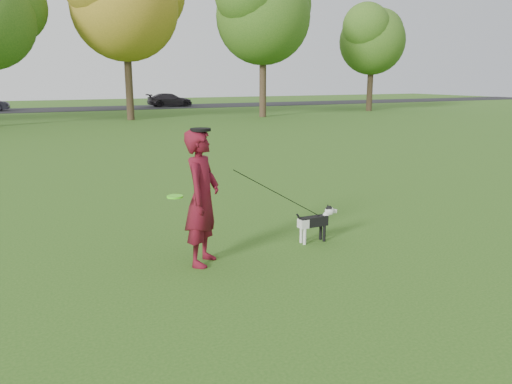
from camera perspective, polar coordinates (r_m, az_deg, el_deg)
ground at (r=8.08m, az=-1.83°, el=-6.92°), size 120.00×120.00×0.00m
road at (r=47.12m, az=-22.44°, el=8.69°), size 120.00×7.00×0.02m
man at (r=7.39m, az=-6.17°, el=-0.66°), size 0.85×0.88×2.03m
dog at (r=8.55m, az=6.90°, el=-3.21°), size 0.82×0.16×0.62m
car_right at (r=48.96m, az=-9.82°, el=10.33°), size 4.27×1.74×1.24m
man_held_items at (r=7.95m, az=2.71°, el=-0.29°), size 2.76×0.37×1.62m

